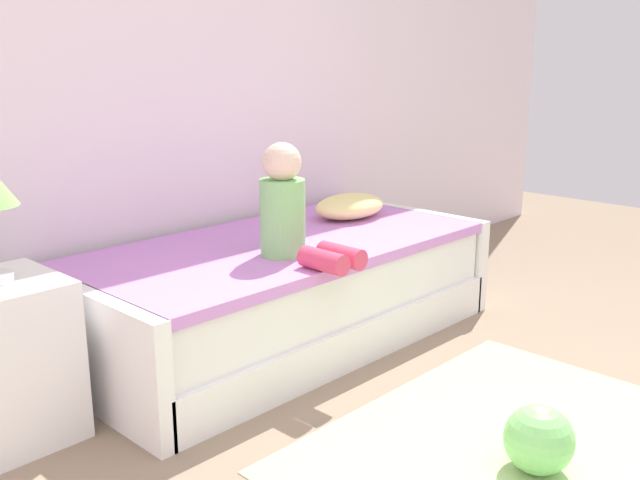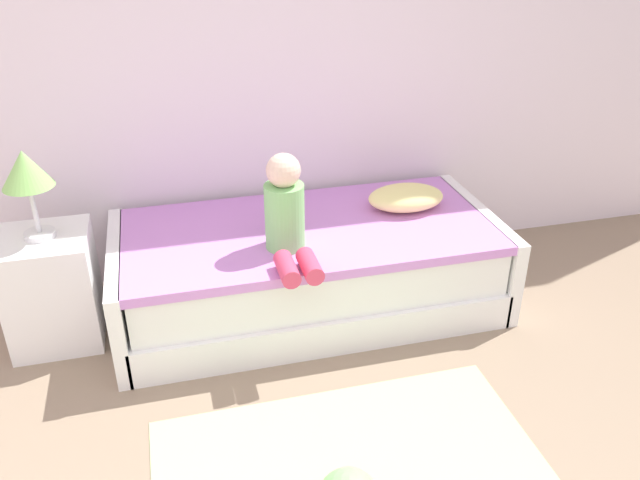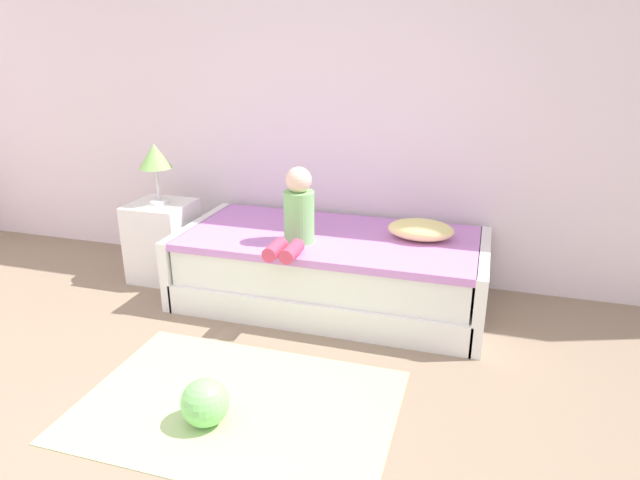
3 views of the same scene
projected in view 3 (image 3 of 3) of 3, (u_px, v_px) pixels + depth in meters
wall_rear at (324, 84)px, 4.10m from camera, size 7.20×0.10×2.90m
bed at (330, 269)px, 3.91m from camera, size 2.11×1.00×0.50m
nightstand at (163, 241)px, 4.29m from camera, size 0.44×0.44×0.60m
table_lamp at (155, 159)px, 4.07m from camera, size 0.24×0.24×0.45m
child_figure at (297, 214)px, 3.59m from camera, size 0.20×0.51×0.50m
pillow at (421, 230)px, 3.72m from camera, size 0.44×0.30×0.13m
toy_ball at (205, 402)px, 2.69m from camera, size 0.24×0.24×0.24m
area_rug at (238, 405)px, 2.85m from camera, size 1.60×1.10×0.01m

